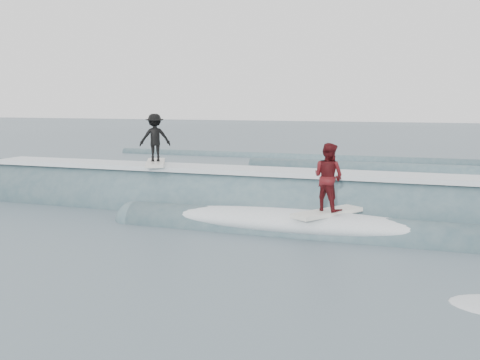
% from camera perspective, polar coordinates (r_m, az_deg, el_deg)
% --- Properties ---
extents(ground, '(160.00, 160.00, 0.00)m').
position_cam_1_polar(ground, '(10.03, -11.23, -10.98)').
color(ground, '#40525D').
rests_on(ground, ground).
extents(breaking_wave, '(22.23, 4.02, 2.49)m').
position_cam_1_polar(breaking_wave, '(15.87, 1.60, -3.47)').
color(breaking_wave, '#38535F').
rests_on(breaking_wave, ground).
extents(surfer_black, '(1.36, 2.04, 1.60)m').
position_cam_1_polar(surfer_black, '(17.13, -9.05, 4.18)').
color(surfer_black, silver).
rests_on(surfer_black, ground).
extents(surfer_red, '(1.58, 1.96, 1.77)m').
position_cam_1_polar(surfer_red, '(13.21, 9.39, -0.11)').
color(surfer_red, silver).
rests_on(surfer_red, ground).
extents(whitewater, '(13.62, 7.16, 0.10)m').
position_cam_1_polar(whitewater, '(8.11, -20.54, -16.19)').
color(whitewater, white).
rests_on(whitewater, ground).
extents(far_swells, '(37.76, 8.65, 0.80)m').
position_cam_1_polar(far_swells, '(26.48, 8.05, 1.17)').
color(far_swells, '#38535F').
rests_on(far_swells, ground).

